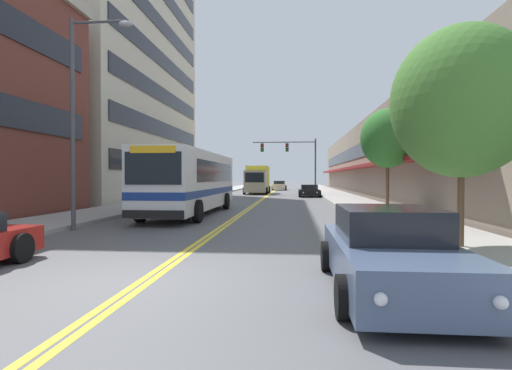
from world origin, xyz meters
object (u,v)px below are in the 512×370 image
traffic_signal_mast (293,155)px  car_slate_blue_parked_right_foreground (390,253)px  city_bus (193,180)px  car_champagne_moving_lead (279,186)px  street_lamp_left_near (81,104)px  box_truck (257,180)px  street_tree_right_mid (388,138)px  car_white_parked_left_near (212,192)px  car_black_parked_right_mid (309,191)px  street_tree_right_near (462,102)px

traffic_signal_mast → car_slate_blue_parked_right_foreground: bearing=-87.5°
city_bus → car_champagne_moving_lead: city_bus is taller
car_slate_blue_parked_right_foreground → street_lamp_left_near: 12.31m
car_slate_blue_parked_right_foreground → box_truck: bearing=98.4°
car_slate_blue_parked_right_foreground → street_tree_right_mid: (3.27, 14.45, 3.34)m
traffic_signal_mast → city_bus: bearing=-102.4°
city_bus → car_white_parked_left_near: bearing=97.5°
traffic_signal_mast → street_lamp_left_near: size_ratio=0.92×
box_truck → car_slate_blue_parked_right_foreground: bearing=-81.6°
street_lamp_left_near → street_tree_right_mid: street_lamp_left_near is taller
city_bus → street_tree_right_mid: street_tree_right_mid is taller
car_white_parked_left_near → car_champagne_moving_lead: car_champagne_moving_lead is taller
traffic_signal_mast → car_champagne_moving_lead: bearing=97.4°
box_truck → street_lamp_left_near: size_ratio=0.89×
car_slate_blue_parked_right_foreground → car_black_parked_right_mid: size_ratio=1.14×
car_black_parked_right_mid → street_tree_right_near: street_tree_right_near is taller
street_lamp_left_near → street_tree_right_near: 12.47m
car_slate_blue_parked_right_foreground → traffic_signal_mast: (-1.68, 38.02, 3.86)m
street_tree_right_near → car_slate_blue_parked_right_foreground: bearing=-125.4°
car_slate_blue_parked_right_foreground → traffic_signal_mast: 38.25m
street_tree_right_near → car_white_parked_left_near: bearing=115.5°
street_tree_right_mid → street_lamp_left_near: bearing=-149.3°
city_bus → car_champagne_moving_lead: 40.71m
car_champagne_moving_lead → street_tree_right_mid: size_ratio=0.88×
traffic_signal_mast → street_tree_right_near: 34.56m
street_tree_right_mid → car_white_parked_left_near: bearing=132.1°
box_truck → street_tree_right_mid: 27.64m
traffic_signal_mast → street_tree_right_near: size_ratio=1.26×
car_black_parked_right_mid → car_slate_blue_parked_right_foreground: bearing=-89.9°
car_white_parked_left_near → street_tree_right_mid: size_ratio=0.84×
car_slate_blue_parked_right_foreground → street_tree_right_mid: street_tree_right_mid is taller
street_tree_right_mid → box_truck: bearing=109.5°
car_champagne_moving_lead → traffic_signal_mast: size_ratio=0.66×
car_slate_blue_parked_right_foreground → street_tree_right_near: (2.66, 3.74, 3.24)m
city_bus → car_champagne_moving_lead: size_ratio=2.52×
car_slate_blue_parked_right_foreground → car_champagne_moving_lead: size_ratio=1.00×
car_champagne_moving_lead → street_lamp_left_near: (-5.55, -47.45, 3.96)m
street_lamp_left_near → box_truck: bearing=84.1°
street_lamp_left_near → street_tree_right_mid: size_ratio=1.44×
car_white_parked_left_near → street_tree_right_near: 26.89m
city_bus → car_slate_blue_parked_right_foreground: city_bus is taller
car_black_parked_right_mid → traffic_signal_mast: (-1.63, 4.74, 3.93)m
street_tree_right_near → box_truck: bearing=103.2°
city_bus → street_tree_right_near: 14.11m
car_champagne_moving_lead → traffic_signal_mast: traffic_signal_mast is taller
street_lamp_left_near → car_black_parked_right_mid: bearing=70.5°
city_bus → box_truck: bearing=87.7°
car_champagne_moving_lead → street_tree_right_mid: bearing=-79.9°
car_slate_blue_parked_right_foreground → car_black_parked_right_mid: (-0.06, 33.28, -0.07)m
car_white_parked_left_near → street_lamp_left_near: 21.28m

